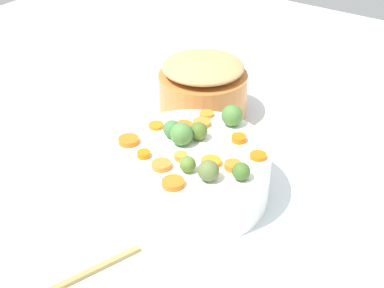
# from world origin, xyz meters

# --- Properties ---
(tabletop) EXTENTS (2.40, 2.40, 0.02)m
(tabletop) POSITION_xyz_m (0.00, 0.00, 0.01)
(tabletop) COLOR silver
(tabletop) RESTS_ON ground
(serving_bowl_carrots) EXTENTS (0.30, 0.30, 0.11)m
(serving_bowl_carrots) POSITION_xyz_m (0.04, -0.01, 0.07)
(serving_bowl_carrots) COLOR white
(serving_bowl_carrots) RESTS_ON tabletop
(metal_pot) EXTENTS (0.21, 0.21, 0.11)m
(metal_pot) POSITION_xyz_m (0.31, 0.15, 0.07)
(metal_pot) COLOR #CC7B3A
(metal_pot) RESTS_ON tabletop
(stuffing_mound) EXTENTS (0.19, 0.19, 0.04)m
(stuffing_mound) POSITION_xyz_m (0.31, 0.15, 0.15)
(stuffing_mound) COLOR tan
(stuffing_mound) RESTS_ON metal_pot
(carrot_slice_0) EXTENTS (0.04, 0.04, 0.01)m
(carrot_slice_0) POSITION_xyz_m (0.08, -0.12, 0.13)
(carrot_slice_0) COLOR orange
(carrot_slice_0) RESTS_ON serving_bowl_carrots
(carrot_slice_1) EXTENTS (0.05, 0.05, 0.01)m
(carrot_slice_1) POSITION_xyz_m (0.09, 0.05, 0.13)
(carrot_slice_1) COLOR orange
(carrot_slice_1) RESTS_ON serving_bowl_carrots
(carrot_slice_2) EXTENTS (0.03, 0.03, 0.01)m
(carrot_slice_2) POSITION_xyz_m (0.16, 0.04, 0.13)
(carrot_slice_2) COLOR orange
(carrot_slice_2) RESTS_ON serving_bowl_carrots
(carrot_slice_3) EXTENTS (0.04, 0.04, 0.01)m
(carrot_slice_3) POSITION_xyz_m (-0.04, 0.00, 0.13)
(carrot_slice_3) COLOR orange
(carrot_slice_3) RESTS_ON serving_bowl_carrots
(carrot_slice_4) EXTENTS (0.04, 0.04, 0.01)m
(carrot_slice_4) POSITION_xyz_m (0.02, -0.07, 0.13)
(carrot_slice_4) COLOR orange
(carrot_slice_4) RESTS_ON serving_bowl_carrots
(carrot_slice_5) EXTENTS (0.04, 0.04, 0.01)m
(carrot_slice_5) POSITION_xyz_m (0.12, 0.02, 0.13)
(carrot_slice_5) COLOR orange
(carrot_slice_5) RESTS_ON serving_bowl_carrots
(carrot_slice_6) EXTENTS (0.05, 0.05, 0.01)m
(carrot_slice_6) POSITION_xyz_m (-0.07, -0.05, 0.13)
(carrot_slice_6) COLOR orange
(carrot_slice_6) RESTS_ON serving_bowl_carrots
(carrot_slice_7) EXTENTS (0.03, 0.03, 0.01)m
(carrot_slice_7) POSITION_xyz_m (0.06, 0.09, 0.13)
(carrot_slice_7) COLOR orange
(carrot_slice_7) RESTS_ON serving_bowl_carrots
(carrot_slice_8) EXTENTS (0.03, 0.03, 0.01)m
(carrot_slice_8) POSITION_xyz_m (-0.03, 0.05, 0.13)
(carrot_slice_8) COLOR orange
(carrot_slice_8) RESTS_ON serving_bowl_carrots
(carrot_slice_9) EXTENTS (0.04, 0.04, 0.01)m
(carrot_slice_9) POSITION_xyz_m (0.03, -0.10, 0.13)
(carrot_slice_9) COLOR orange
(carrot_slice_9) RESTS_ON serving_bowl_carrots
(carrot_slice_10) EXTENTS (0.04, 0.04, 0.01)m
(carrot_slice_10) POSITION_xyz_m (0.11, -0.07, 0.13)
(carrot_slice_10) COLOR orange
(carrot_slice_10) RESTS_ON serving_bowl_carrots
(carrot_slice_11) EXTENTS (0.03, 0.03, 0.01)m
(carrot_slice_11) POSITION_xyz_m (-0.00, -0.01, 0.13)
(carrot_slice_11) COLOR orange
(carrot_slice_11) RESTS_ON serving_bowl_carrots
(carrot_slice_12) EXTENTS (0.04, 0.04, 0.01)m
(carrot_slice_12) POSITION_xyz_m (-0.01, 0.10, 0.13)
(carrot_slice_12) COLOR orange
(carrot_slice_12) RESTS_ON serving_bowl_carrots
(brussels_sprout_0) EXTENTS (0.03, 0.03, 0.03)m
(brussels_sprout_0) POSITION_xyz_m (0.01, -0.13, 0.14)
(brussels_sprout_0) COLOR #426B28
(brussels_sprout_0) RESTS_ON serving_bowl_carrots
(brussels_sprout_1) EXTENTS (0.04, 0.04, 0.04)m
(brussels_sprout_1) POSITION_xyz_m (0.15, -0.02, 0.15)
(brussels_sprout_1) COLOR #4B7F38
(brussels_sprout_1) RESTS_ON serving_bowl_carrots
(brussels_sprout_2) EXTENTS (0.04, 0.04, 0.04)m
(brussels_sprout_2) POSITION_xyz_m (0.04, 0.02, 0.15)
(brussels_sprout_2) COLOR #4E8340
(brussels_sprout_2) RESTS_ON serving_bowl_carrots
(brussels_sprout_3) EXTENTS (0.03, 0.03, 0.03)m
(brussels_sprout_3) POSITION_xyz_m (-0.02, -0.04, 0.14)
(brussels_sprout_3) COLOR olive
(brussels_sprout_3) RESTS_ON serving_bowl_carrots
(brussels_sprout_4) EXTENTS (0.03, 0.03, 0.03)m
(brussels_sprout_4) POSITION_xyz_m (0.07, 0.00, 0.15)
(brussels_sprout_4) COLOR #4F6D27
(brussels_sprout_4) RESTS_ON serving_bowl_carrots
(brussels_sprout_5) EXTENTS (0.04, 0.04, 0.04)m
(brussels_sprout_5) POSITION_xyz_m (-0.02, -0.09, 0.15)
(brussels_sprout_5) COLOR #5F713B
(brussels_sprout_5) RESTS_ON serving_bowl_carrots
(brussels_sprout_6) EXTENTS (0.03, 0.03, 0.03)m
(brussels_sprout_6) POSITION_xyz_m (0.05, 0.05, 0.15)
(brussels_sprout_6) COLOR #447B3E
(brussels_sprout_6) RESTS_ON serving_bowl_carrots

